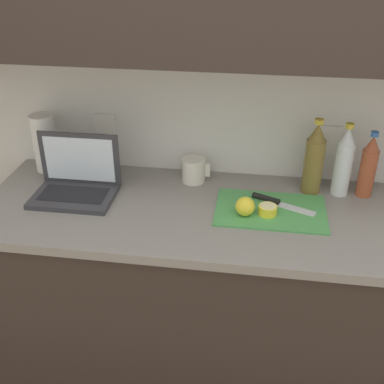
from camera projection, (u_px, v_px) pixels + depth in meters
The scene contains 13 objects.
ground_plane at pixel (266, 381), 2.22m from camera, with size 12.00×12.00×0.00m, color brown.
wall_back at pixel (300, 17), 1.67m from camera, with size 5.20×0.38×2.60m.
counter_unit at pixel (279, 305), 1.99m from camera, with size 2.32×0.64×0.90m.
laptop at pixel (76, 181), 1.89m from camera, with size 0.33×0.22×0.23m.
cutting_board at pixel (271, 210), 1.80m from camera, with size 0.41×0.27×0.01m, color #4C9E51.
knife at pixel (273, 201), 1.84m from camera, with size 0.24×0.13×0.02m.
lemon_half_cut at pixel (268, 210), 1.76m from camera, with size 0.07×0.07×0.04m.
lemon_whole_beside at pixel (245, 206), 1.75m from camera, with size 0.07×0.07×0.07m.
bottle_green_soda at pixel (368, 167), 1.85m from camera, with size 0.06×0.06×0.27m.
bottle_oil_tall at pixel (344, 162), 1.86m from camera, with size 0.07×0.07×0.30m.
bottle_water_clear at pixel (314, 159), 1.87m from camera, with size 0.08×0.08×0.31m.
measuring_cup at pixel (194, 170), 1.99m from camera, with size 0.12×0.10×0.10m.
paper_towel_roll at pixel (45, 143), 2.05m from camera, with size 0.10×0.10×0.25m.
Camera 1 is at (-0.11, -1.54, 1.84)m, focal length 45.00 mm.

